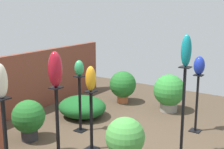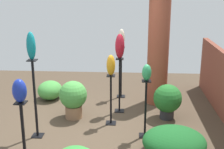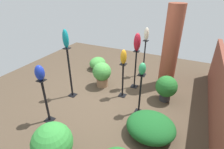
% 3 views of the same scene
% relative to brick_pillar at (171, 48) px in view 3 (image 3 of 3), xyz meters
% --- Properties ---
extents(ground_plane, '(8.00, 8.00, 0.00)m').
position_rel_brick_pillar_xyz_m(ground_plane, '(1.54, -1.27, -1.22)').
color(ground_plane, '#4C3D2D').
extents(brick_wall_back, '(5.60, 0.12, 1.32)m').
position_rel_brick_pillar_xyz_m(brick_wall_back, '(1.54, 1.32, -0.56)').
color(brick_wall_back, brown).
rests_on(brick_wall_back, ground).
extents(brick_pillar, '(0.48, 0.48, 2.44)m').
position_rel_brick_pillar_xyz_m(brick_pillar, '(0.00, 0.00, 0.00)').
color(brick_pillar, brown).
rests_on(brick_pillar, ground).
extents(pedestal_teal, '(0.20, 0.20, 1.44)m').
position_rel_brick_pillar_xyz_m(pedestal_teal, '(1.83, -2.29, -0.56)').
color(pedestal_teal, black).
rests_on(pedestal_teal, ground).
extents(pedestal_jade, '(0.20, 0.20, 1.07)m').
position_rel_brick_pillar_xyz_m(pedestal_jade, '(1.72, -0.33, -0.73)').
color(pedestal_jade, black).
rests_on(pedestal_jade, ground).
extents(pedestal_ivory, '(0.20, 0.20, 1.25)m').
position_rel_brick_pillar_xyz_m(pedestal_ivory, '(-0.31, -0.84, -0.65)').
color(pedestal_ivory, black).
rests_on(pedestal_ivory, ground).
extents(pedestal_amber, '(0.20, 0.20, 1.00)m').
position_rel_brick_pillar_xyz_m(pedestal_amber, '(1.22, -0.99, -0.77)').
color(pedestal_amber, black).
rests_on(pedestal_amber, ground).
extents(pedestal_cobalt, '(0.20, 0.20, 1.09)m').
position_rel_brick_pillar_xyz_m(pedestal_cobalt, '(2.92, -2.15, -0.72)').
color(pedestal_cobalt, black).
rests_on(pedestal_cobalt, ground).
extents(pedestal_ruby, '(0.20, 0.20, 1.18)m').
position_rel_brick_pillar_xyz_m(pedestal_ruby, '(0.59, -0.84, -0.68)').
color(pedestal_ruby, black).
rests_on(pedestal_ruby, ground).
extents(art_vase_teal, '(0.15, 0.16, 0.48)m').
position_rel_brick_pillar_xyz_m(art_vase_teal, '(1.83, -2.29, 0.46)').
color(art_vase_teal, '#0F727A').
rests_on(art_vase_teal, pedestal_teal).
extents(art_vase_jade, '(0.18, 0.16, 0.29)m').
position_rel_brick_pillar_xyz_m(art_vase_jade, '(1.72, -0.33, -0.01)').
color(art_vase_jade, '#2D9356').
rests_on(art_vase_jade, pedestal_jade).
extents(art_vase_ivory, '(0.16, 0.16, 0.42)m').
position_rel_brick_pillar_xyz_m(art_vase_ivory, '(-0.31, -0.84, 0.24)').
color(art_vase_ivory, beige).
rests_on(art_vase_ivory, pedestal_ivory).
extents(art_vase_amber, '(0.17, 0.17, 0.40)m').
position_rel_brick_pillar_xyz_m(art_vase_amber, '(1.22, -0.99, -0.02)').
color(art_vase_amber, orange).
rests_on(art_vase_amber, pedestal_amber).
extents(art_vase_cobalt, '(0.20, 0.20, 0.34)m').
position_rel_brick_pillar_xyz_m(art_vase_cobalt, '(2.92, -2.15, 0.04)').
color(art_vase_cobalt, '#192D9E').
rests_on(art_vase_cobalt, pedestal_cobalt).
extents(art_vase_ruby, '(0.21, 0.19, 0.52)m').
position_rel_brick_pillar_xyz_m(art_vase_ruby, '(0.59, -0.84, 0.22)').
color(art_vase_ruby, maroon).
rests_on(art_vase_ruby, pedestal_ruby).
extents(potted_plant_back_center, '(0.57, 0.57, 0.79)m').
position_rel_brick_pillar_xyz_m(potted_plant_back_center, '(0.98, -1.77, -0.77)').
color(potted_plant_back_center, '#936B4C').
rests_on(potted_plant_back_center, ground).
extents(potted_plant_mid_right, '(0.70, 0.70, 0.83)m').
position_rel_brick_pillar_xyz_m(potted_plant_mid_right, '(3.69, -1.25, -0.77)').
color(potted_plant_mid_right, gray).
rests_on(potted_plant_mid_right, ground).
extents(potted_plant_front_left, '(0.58, 0.58, 0.73)m').
position_rel_brick_pillar_xyz_m(potted_plant_front_left, '(0.90, 0.15, -0.81)').
color(potted_plant_front_left, '#2D2D33').
rests_on(potted_plant_front_left, ground).
extents(foliage_bed_east, '(0.94, 1.03, 0.44)m').
position_rel_brick_pillar_xyz_m(foliage_bed_east, '(2.32, 0.11, -1.00)').
color(foliage_bed_east, '#195923').
rests_on(foliage_bed_east, ground).
extents(foliage_bed_west, '(0.67, 0.58, 0.44)m').
position_rel_brick_pillar_xyz_m(foliage_bed_west, '(-0.06, -2.53, -1.00)').
color(foliage_bed_west, '#479942').
rests_on(foliage_bed_west, ground).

